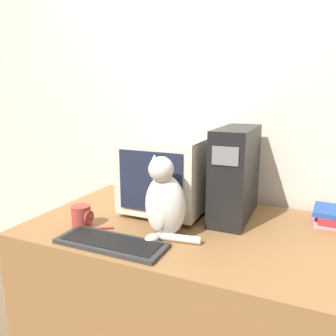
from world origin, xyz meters
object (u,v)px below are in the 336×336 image
(cat, at_px, (164,203))
(mug, at_px, (82,216))
(book_stack, at_px, (329,216))
(crt_monitor, at_px, (170,173))
(pen, at_px, (98,229))
(keyboard, at_px, (111,243))
(computer_tower, at_px, (235,173))

(cat, bearing_deg, mug, -156.56)
(cat, distance_m, book_stack, 0.83)
(crt_monitor, height_order, pen, crt_monitor)
(pen, bearing_deg, mug, 179.05)
(crt_monitor, xyz_separation_m, mug, (-0.29, -0.39, -0.16))
(mug, bearing_deg, keyboard, -25.52)
(crt_monitor, height_order, cat, crt_monitor)
(keyboard, height_order, cat, cat)
(keyboard, bearing_deg, mug, 154.48)
(cat, height_order, book_stack, cat)
(cat, distance_m, mug, 0.43)
(computer_tower, relative_size, keyboard, 0.97)
(keyboard, relative_size, cat, 1.29)
(computer_tower, bearing_deg, pen, -141.84)
(keyboard, relative_size, book_stack, 2.33)
(crt_monitor, bearing_deg, keyboard, -95.57)
(computer_tower, height_order, book_stack, computer_tower)
(keyboard, xyz_separation_m, pen, (-0.15, 0.11, -0.01))
(keyboard, distance_m, book_stack, 1.06)
(mug, bearing_deg, computer_tower, 33.68)
(crt_monitor, distance_m, computer_tower, 0.35)
(keyboard, bearing_deg, cat, 46.02)
(mug, bearing_deg, pen, -0.95)
(crt_monitor, relative_size, computer_tower, 1.03)
(computer_tower, height_order, keyboard, computer_tower)
(crt_monitor, xyz_separation_m, book_stack, (0.80, 0.12, -0.17))
(keyboard, xyz_separation_m, cat, (0.17, 0.18, 0.15))
(pen, distance_m, mug, 0.11)
(computer_tower, xyz_separation_m, cat, (-0.23, -0.37, -0.08))
(crt_monitor, height_order, mug, crt_monitor)
(computer_tower, relative_size, cat, 1.25)
(keyboard, bearing_deg, book_stack, 36.72)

